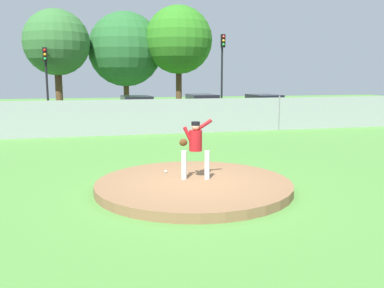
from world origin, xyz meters
name	(u,v)px	position (x,y,z in m)	size (l,w,h in m)	color
ground_plane	(156,149)	(0.00, 6.00, 0.00)	(80.00, 80.00, 0.00)	#4C8438
asphalt_strip	(133,124)	(0.00, 14.50, 0.00)	(44.00, 7.00, 0.01)	#2B2B2D
pitchers_mound	(194,185)	(0.00, 0.00, 0.11)	(4.80, 4.80, 0.22)	brown
pitcher_youth	(195,144)	(0.08, 0.20, 1.11)	(0.82, 0.32, 1.52)	silver
baseball	(166,172)	(-0.51, 1.03, 0.25)	(0.07, 0.07, 0.07)	white
chainlink_fence	(142,117)	(0.00, 10.00, 0.85)	(35.62, 0.07, 1.79)	gray
parked_car_champagne	(137,111)	(0.25, 14.64, 0.78)	(1.96, 4.11, 1.64)	tan
parked_car_burgundy	(202,109)	(4.31, 14.95, 0.80)	(1.88, 4.72, 1.68)	maroon
parked_car_teal	(264,108)	(8.44, 14.93, 0.78)	(1.84, 4.64, 1.63)	#146066
traffic_cone_orange	(287,115)	(10.18, 15.12, 0.26)	(0.40, 0.40, 0.55)	orange
traffic_light_near	(46,70)	(-5.09, 18.88, 3.16)	(0.28, 0.46, 4.61)	black
traffic_light_far	(222,61)	(6.84, 18.70, 3.83)	(0.28, 0.46, 5.69)	black
tree_bushy_near	(57,43)	(-4.52, 21.32, 5.10)	(4.59, 4.59, 7.43)	#4C331E
tree_tall_centre	(125,49)	(0.39, 22.97, 4.83)	(5.67, 5.67, 7.67)	#4C331E
tree_slender_far	(179,40)	(4.20, 21.15, 5.45)	(5.03, 5.03, 7.98)	#4C331E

